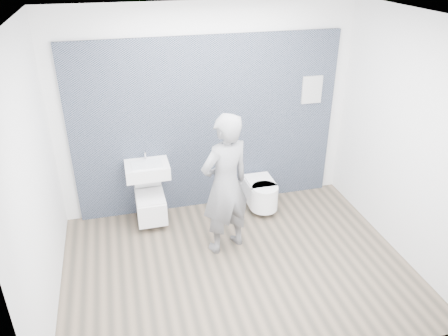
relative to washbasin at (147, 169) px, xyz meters
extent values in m
plane|color=brown|center=(0.87, -1.23, -0.78)|extent=(4.00, 4.00, 0.00)
plane|color=silver|center=(0.87, 0.27, 0.62)|extent=(4.00, 0.00, 4.00)
plane|color=silver|center=(0.87, -2.73, 0.62)|extent=(4.00, 0.00, 4.00)
plane|color=silver|center=(-1.13, -1.23, 0.62)|extent=(0.00, 3.00, 3.00)
plane|color=silver|center=(2.87, -1.23, 0.62)|extent=(0.00, 3.00, 3.00)
plane|color=white|center=(0.87, -1.23, 2.02)|extent=(4.00, 4.00, 0.00)
cube|color=black|center=(0.87, 0.24, -0.78)|extent=(3.60, 0.06, 2.40)
cube|color=white|center=(0.00, 0.00, -0.01)|extent=(0.56, 0.42, 0.17)
cube|color=silver|center=(0.00, -0.02, 0.08)|extent=(0.39, 0.28, 0.03)
cylinder|color=silver|center=(0.00, 0.15, 0.15)|extent=(0.02, 0.02, 0.14)
cylinder|color=silver|center=(0.00, 0.10, 0.21)|extent=(0.02, 0.09, 0.02)
cylinder|color=silver|center=(0.00, 0.19, -0.15)|extent=(0.04, 0.04, 0.11)
cube|color=white|center=(0.00, -0.06, -0.53)|extent=(0.38, 0.55, 0.32)
cylinder|color=silver|center=(0.00, -0.10, -0.38)|extent=(0.27, 0.27, 0.03)
cube|color=white|center=(0.00, -0.10, -0.36)|extent=(0.36, 0.44, 0.02)
cube|color=white|center=(0.00, 0.12, -0.15)|extent=(0.36, 0.10, 0.40)
cube|color=silver|center=(0.00, 0.18, -0.65)|extent=(0.10, 0.06, 0.08)
cube|color=white|center=(1.55, -0.01, -0.53)|extent=(0.39, 0.45, 0.32)
cylinder|color=white|center=(1.55, -0.24, -0.53)|extent=(0.39, 0.39, 0.32)
cube|color=white|center=(1.55, -0.05, -0.36)|extent=(0.36, 0.43, 0.03)
cylinder|color=white|center=(1.55, -0.26, -0.36)|extent=(0.36, 0.36, 0.03)
cube|color=silver|center=(1.55, 0.18, -0.65)|extent=(0.11, 0.06, 0.08)
cube|color=silver|center=(2.33, 0.20, -0.78)|extent=(0.29, 0.03, 0.38)
imported|color=slate|center=(0.83, -0.84, 0.11)|extent=(0.75, 0.62, 1.77)
camera|label=1|loc=(-0.29, -5.12, 2.62)|focal=35.00mm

